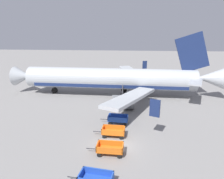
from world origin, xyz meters
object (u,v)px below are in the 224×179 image
Objects in this scene: baggage_cart_nearest at (96,179)px; baggage_cart_third_in_row at (113,131)px; baggage_cart_second_in_row at (110,148)px; baggage_cart_fourth_in_row at (118,119)px; airplane at (115,79)px.

baggage_cart_nearest is 1.01× the size of baggage_cart_third_in_row.
baggage_cart_second_in_row is at bearing 81.91° from baggage_cart_nearest.
baggage_cart_nearest and baggage_cart_third_in_row have the same top height.
baggage_cart_second_in_row is 6.83m from baggage_cart_fourth_in_row.
baggage_cart_third_in_row is at bearing -86.22° from airplane.
baggage_cart_nearest is 1.01× the size of baggage_cart_fourth_in_row.
baggage_cart_fourth_in_row is (0.29, 6.82, 0.00)m from baggage_cart_second_in_row.
airplane reaches higher than baggage_cart_nearest.
baggage_cart_nearest and baggage_cart_fourth_in_row have the same top height.
baggage_cart_second_in_row is 3.45m from baggage_cart_third_in_row.
baggage_cart_second_in_row is (0.61, 4.28, 0.00)m from baggage_cart_nearest.
baggage_cart_third_in_row is at bearing 85.45° from baggage_cart_nearest.
baggage_cart_third_in_row is 1.00× the size of baggage_cart_fourth_in_row.
baggage_cart_fourth_in_row is at bearing 87.54° from baggage_cart_second_in_row.
baggage_cart_nearest is at bearing -94.55° from baggage_cart_third_in_row.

